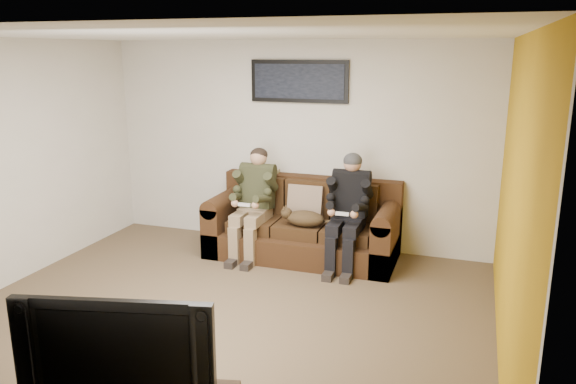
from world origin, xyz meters
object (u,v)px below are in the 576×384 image
(cat, at_px, (303,218))
(person_right, at_px, (348,204))
(television, at_px, (122,344))
(framed_poster, at_px, (299,81))
(person_left, at_px, (254,196))
(sofa, at_px, (304,227))

(cat, bearing_deg, person_right, 9.83)
(person_right, bearing_deg, television, -99.03)
(person_right, bearing_deg, framed_poster, 143.86)
(television, bearing_deg, person_right, 67.54)
(person_left, height_order, framed_poster, framed_poster)
(cat, height_order, framed_poster, framed_poster)
(person_left, height_order, person_right, person_right)
(person_right, bearing_deg, person_left, -179.98)
(person_right, distance_m, cat, 0.56)
(cat, relative_size, framed_poster, 0.53)
(sofa, distance_m, cat, 0.35)
(cat, relative_size, television, 0.55)
(sofa, relative_size, framed_poster, 1.82)
(person_right, height_order, cat, person_right)
(person_left, xyz_separation_m, television, (0.61, -3.59, 0.02))
(person_right, xyz_separation_m, cat, (-0.52, -0.09, -0.19))
(cat, distance_m, framed_poster, 1.70)
(sofa, bearing_deg, television, -89.74)
(sofa, bearing_deg, person_right, -17.99)
(person_right, bearing_deg, cat, -170.17)
(person_left, height_order, television, person_left)
(sofa, relative_size, television, 1.92)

